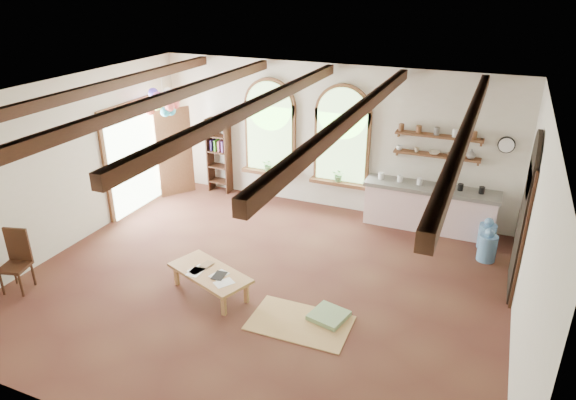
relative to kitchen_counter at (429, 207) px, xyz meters
The scene contains 27 objects.
floor 3.97m from the kitchen_counter, 125.71° to the right, with size 8.00×8.00×0.00m, color brown.
ceiling_beams 4.73m from the kitchen_counter, 125.71° to the right, with size 6.20×6.80×0.18m, color #3D2113, non-canonical shape.
window_left 3.88m from the kitchen_counter, behind, with size 1.30×0.28×2.20m.
window_right 2.32m from the kitchen_counter, behind, with size 1.30×0.28×2.20m.
left_doorway 6.44m from the kitchen_counter, 167.37° to the right, with size 0.10×1.90×2.50m, color brown.
right_doorway 2.45m from the kitchen_counter, 45.86° to the right, with size 0.10×1.30×2.40m, color black.
kitchen_counter is the anchor object (origin of this frame).
wall_shelf_lower 1.09m from the kitchen_counter, 90.00° to the left, with size 1.70×0.24×0.04m, color brown.
wall_shelf_upper 1.49m from the kitchen_counter, 90.00° to the left, with size 1.70×0.24×0.04m, color brown.
wall_clock 1.91m from the kitchen_counter, 11.31° to the left, with size 0.32×0.32×0.04m, color black.
bookshelf 5.02m from the kitchen_counter, behind, with size 0.53×0.32×1.80m.
coffee_table 4.82m from the kitchen_counter, 127.48° to the right, with size 1.59×1.13×0.41m.
side_chair 7.76m from the kitchen_counter, 140.12° to the right, with size 0.52×0.52×1.06m.
floor_mat 4.23m from the kitchen_counter, 107.52° to the right, with size 1.52×0.94×0.02m, color tan.
floor_cushion 3.85m from the kitchen_counter, 103.59° to the right, with size 0.52×0.52×0.09m, color #7F9E6D.
water_jug_a 1.26m from the kitchen_counter, 18.66° to the right, with size 0.33×0.33×0.63m.
water_jug_b 1.52m from the kitchen_counter, 36.52° to the right, with size 0.34×0.34×0.65m.
balloon_cluster 6.07m from the kitchen_counter, behind, with size 0.70×0.76×1.14m.
table_book 4.83m from the kitchen_counter, 130.89° to the right, with size 0.16×0.23×0.02m, color olive.
tablet 4.74m from the kitchen_counter, 125.04° to the right, with size 0.19×0.27×0.01m, color black.
potted_plant_left 3.72m from the kitchen_counter, behind, with size 0.27×0.23×0.30m, color #598C4C.
potted_plant_right 2.04m from the kitchen_counter, behind, with size 0.27×0.23×0.30m, color #598C4C.
shelf_cup_a 1.38m from the kitchen_counter, 166.50° to the left, with size 0.12×0.10×0.10m, color white.
shelf_cup_b 1.22m from the kitchen_counter, 155.77° to the left, with size 0.10×0.10×0.09m, color beige.
shelf_bowl_a 1.14m from the kitchen_counter, 105.52° to the left, with size 0.22×0.22×0.05m, color beige.
shelf_bowl_b 1.18m from the kitchen_counter, 30.96° to the left, with size 0.20×0.20×0.06m, color #8C664C.
shelf_vase 1.37m from the kitchen_counter, 15.48° to the left, with size 0.18×0.18×0.19m, color slate.
Camera 1 is at (3.36, -6.77, 4.87)m, focal length 32.00 mm.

